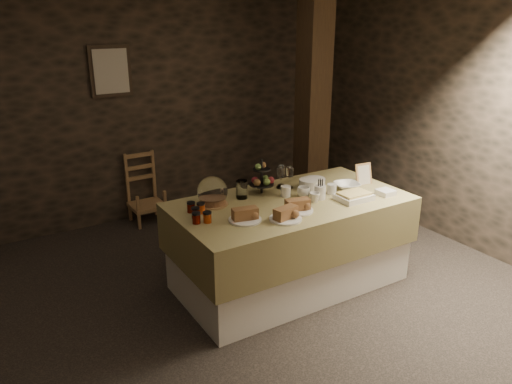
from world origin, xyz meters
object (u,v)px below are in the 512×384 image
buffet_table (290,237)px  chair (145,192)px  timber_column (312,109)px  fruit_stand (262,180)px

buffet_table → chair: chair is taller
timber_column → chair: bearing=155.0°
buffet_table → fruit_stand: size_ratio=6.49×
chair → timber_column: bearing=-26.1°
chair → fruit_stand: (0.50, -1.81, 0.58)m
buffet_table → fruit_stand: (-0.11, 0.29, 0.47)m
buffet_table → chair: (-0.61, 2.10, -0.11)m
buffet_table → fruit_stand: fruit_stand is taller
timber_column → buffet_table: bearing=-133.0°
timber_column → fruit_stand: (-1.30, -0.98, -0.36)m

